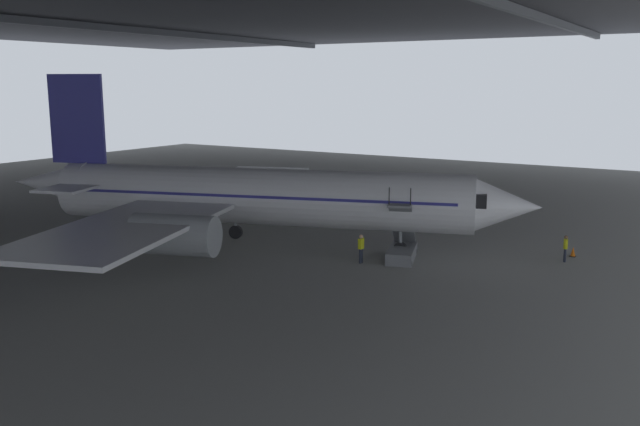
% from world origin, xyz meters
% --- Properties ---
extents(ground_plane, '(110.00, 110.00, 0.00)m').
position_xyz_m(ground_plane, '(0.00, 0.00, 0.00)').
color(ground_plane, gray).
extents(airplane_main, '(33.22, 33.53, 10.85)m').
position_xyz_m(airplane_main, '(0.11, -1.23, 3.34)').
color(airplane_main, white).
rests_on(airplane_main, ground_plane).
extents(boarding_stairs, '(4.31, 2.60, 4.53)m').
position_xyz_m(boarding_stairs, '(2.57, -10.48, 0.72)').
color(boarding_stairs, slate).
rests_on(boarding_stairs, ground_plane).
extents(crew_worker_near_nose, '(0.53, 0.31, 1.58)m').
position_xyz_m(crew_worker_near_nose, '(7.05, -18.83, 0.89)').
color(crew_worker_near_nose, '#232838').
rests_on(crew_worker_near_nose, ground_plane).
extents(crew_worker_by_stairs, '(0.55, 0.23, 1.70)m').
position_xyz_m(crew_worker_by_stairs, '(0.56, -8.81, 0.97)').
color(crew_worker_by_stairs, '#232838').
rests_on(crew_worker_by_stairs, ground_plane).
extents(traffic_cone_orange, '(0.36, 0.36, 0.60)m').
position_xyz_m(traffic_cone_orange, '(8.58, -18.98, 0.29)').
color(traffic_cone_orange, black).
rests_on(traffic_cone_orange, ground_plane).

